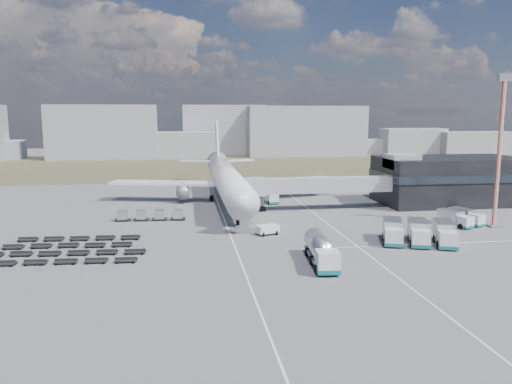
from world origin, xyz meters
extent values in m
plane|color=#565659|center=(0.00, 0.00, 0.00)|extent=(420.00, 420.00, 0.00)
cube|color=#4C4C2D|center=(0.00, 110.00, 0.01)|extent=(420.00, 90.00, 0.01)
cube|color=silver|center=(-2.00, 5.00, 0.01)|extent=(0.25, 110.00, 0.01)
cube|color=silver|center=(16.00, 5.00, 0.01)|extent=(0.25, 110.00, 0.01)
cube|color=silver|center=(25.00, -8.00, 0.01)|extent=(40.00, 0.25, 0.01)
cube|color=black|center=(48.00, 24.00, 5.00)|extent=(30.00, 16.00, 10.00)
cube|color=#262D38|center=(48.00, 24.00, 6.20)|extent=(30.40, 16.40, 1.60)
cube|color=#939399|center=(36.00, 22.00, 9.50)|extent=(6.00, 6.00, 3.00)
cube|color=#939399|center=(18.10, 20.50, 5.10)|extent=(29.80, 3.00, 3.00)
cube|color=#939399|center=(4.70, 20.00, 5.10)|extent=(4.00, 3.60, 3.40)
cylinder|color=slate|center=(6.20, 20.50, 2.55)|extent=(0.70, 0.70, 5.10)
cylinder|color=black|center=(6.20, 20.50, 0.45)|extent=(1.40, 0.90, 1.40)
cylinder|color=silver|center=(0.00, 30.00, 5.30)|extent=(5.60, 48.00, 5.60)
cone|color=silver|center=(0.00, 3.50, 5.30)|extent=(5.60, 5.00, 5.60)
cone|color=silver|center=(0.00, 58.00, 6.10)|extent=(5.60, 8.00, 5.60)
cube|color=black|center=(0.00, 5.50, 6.10)|extent=(2.20, 2.00, 0.80)
cube|color=silver|center=(-13.00, 35.00, 4.10)|extent=(25.59, 11.38, 0.50)
cube|color=silver|center=(13.00, 35.00, 4.10)|extent=(25.59, 11.38, 0.50)
cylinder|color=slate|center=(-9.50, 33.00, 2.40)|extent=(3.00, 5.00, 3.00)
cylinder|color=slate|center=(9.50, 33.00, 2.40)|extent=(3.00, 5.00, 3.00)
cube|color=silver|center=(-5.50, 60.00, 6.50)|extent=(9.49, 5.63, 0.35)
cube|color=silver|center=(5.50, 60.00, 6.50)|extent=(9.49, 5.63, 0.35)
cube|color=silver|center=(0.00, 61.00, 11.80)|extent=(0.50, 9.06, 11.45)
cylinder|color=slate|center=(0.00, 9.00, 1.25)|extent=(0.50, 0.50, 2.50)
cylinder|color=slate|center=(-3.20, 34.00, 1.25)|extent=(0.60, 0.60, 2.50)
cylinder|color=slate|center=(3.20, 34.00, 1.25)|extent=(0.60, 0.60, 2.50)
cylinder|color=black|center=(0.00, 9.00, 0.50)|extent=(0.50, 1.20, 1.20)
cube|color=#92949F|center=(-85.19, 146.89, 3.92)|extent=(17.08, 12.00, 7.84)
cube|color=#92949F|center=(-42.79, 142.11, 11.35)|extent=(44.91, 12.00, 22.70)
cube|color=#92949F|center=(-14.02, 142.92, 5.58)|extent=(41.18, 12.00, 11.17)
cube|color=#92949F|center=(9.60, 156.14, 11.45)|extent=(37.55, 12.00, 22.90)
cube|color=#92949F|center=(45.92, 143.33, 11.19)|extent=(53.18, 12.00, 22.37)
cube|color=#92949F|center=(68.07, 154.51, 3.32)|extent=(49.88, 12.00, 6.64)
cube|color=#92949F|center=(99.07, 148.56, 5.99)|extent=(29.43, 12.00, 11.99)
cube|color=#92949F|center=(127.80, 142.53, 5.25)|extent=(35.59, 12.00, 10.49)
cube|color=silver|center=(7.93, -19.50, 1.64)|extent=(2.94, 2.94, 2.60)
cube|color=#126565|center=(7.93, -19.50, 0.62)|extent=(3.07, 3.07, 0.57)
cylinder|color=#BCBCC1|center=(8.42, -13.97, 2.15)|extent=(3.56, 8.70, 2.83)
cube|color=slate|center=(8.42, -13.97, 0.85)|extent=(3.45, 8.69, 0.40)
cylinder|color=black|center=(8.27, -15.66, 0.57)|extent=(3.04, 1.50, 1.24)
cube|color=silver|center=(4.00, 1.35, 0.78)|extent=(4.00, 3.07, 1.56)
cube|color=silver|center=(9.31, 29.59, 1.46)|extent=(3.09, 5.75, 2.55)
cube|color=#126565|center=(9.31, 29.59, 0.41)|extent=(3.20, 5.86, 0.41)
cube|color=silver|center=(21.23, -8.59, 1.45)|extent=(3.24, 3.18, 2.45)
cube|color=#126565|center=(21.23, -8.59, 0.50)|extent=(3.39, 3.32, 0.50)
cube|color=#BCBCC1|center=(22.55, -4.91, 1.90)|extent=(4.25, 5.74, 2.90)
cube|color=silver|center=(24.80, -9.87, 1.45)|extent=(3.24, 3.18, 2.45)
cube|color=#126565|center=(24.80, -9.87, 0.50)|extent=(3.39, 3.32, 0.50)
cube|color=#BCBCC1|center=(26.12, -6.19, 1.90)|extent=(4.25, 5.74, 2.90)
cube|color=silver|center=(28.37, -11.15, 1.45)|extent=(3.24, 3.18, 2.45)
cube|color=#126565|center=(28.37, -11.15, 0.50)|extent=(3.39, 3.32, 0.50)
cube|color=#BCBCC1|center=(29.69, -7.47, 1.90)|extent=(4.25, 5.74, 2.90)
cube|color=silver|center=(38.17, 0.62, 1.17)|extent=(2.66, 2.61, 1.98)
cube|color=#126565|center=(38.17, 0.62, 0.40)|extent=(2.77, 2.72, 0.40)
cube|color=#BCBCC1|center=(36.99, 3.54, 1.53)|extent=(3.54, 4.64, 2.34)
cube|color=silver|center=(41.00, 1.76, 1.17)|extent=(2.66, 2.61, 1.98)
cube|color=#126565|center=(41.00, 1.76, 0.40)|extent=(2.77, 2.72, 0.40)
cube|color=#BCBCC1|center=(39.83, 4.68, 1.53)|extent=(3.54, 4.64, 2.34)
cube|color=black|center=(-20.47, 15.14, 0.31)|extent=(2.79, 1.81, 0.19)
cube|color=#BCBCC1|center=(-20.47, 15.14, 1.20)|extent=(1.76, 1.76, 1.56)
cube|color=black|center=(-17.15, 14.95, 0.31)|extent=(2.79, 1.81, 0.19)
cube|color=#BCBCC1|center=(-17.15, 14.95, 1.20)|extent=(1.76, 1.76, 1.56)
cube|color=black|center=(-13.83, 14.77, 0.31)|extent=(2.79, 1.81, 0.19)
cube|color=#BCBCC1|center=(-13.83, 14.77, 1.20)|extent=(1.76, 1.76, 1.56)
cube|color=black|center=(-10.50, 14.58, 0.31)|extent=(2.79, 1.81, 0.19)
cube|color=#BCBCC1|center=(-10.50, 14.58, 1.20)|extent=(1.76, 1.76, 1.56)
cube|color=black|center=(-26.77, -10.21, 0.35)|extent=(23.33, 2.83, 0.70)
cube|color=black|center=(-26.53, -6.14, 0.35)|extent=(23.33, 2.83, 0.70)
cube|color=black|center=(-26.29, -2.08, 0.35)|extent=(19.46, 2.60, 0.70)
cube|color=black|center=(-26.05, 1.99, 0.35)|extent=(19.46, 2.60, 0.70)
cylinder|color=red|center=(43.85, 1.23, 12.53)|extent=(0.70, 0.70, 25.06)
cube|color=slate|center=(43.85, 1.23, 25.36)|extent=(2.42, 0.65, 1.20)
cube|color=#565659|center=(43.85, 1.23, 0.15)|extent=(2.00, 2.00, 0.30)
camera|label=1|loc=(-9.22, -76.45, 19.71)|focal=35.00mm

